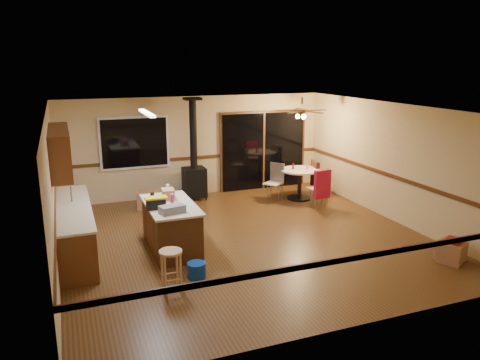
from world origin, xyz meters
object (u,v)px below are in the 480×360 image
bar_stool (171,270)px  wood_stove (194,172)px  chair_right (316,174)px  toolbox_grey (172,209)px  blue_bucket (197,270)px  dining_table (300,179)px  kitchen_island (171,227)px  chair_near (322,184)px  box_corner_a (452,252)px  chair_left (275,177)px  toolbox_black (156,204)px  box_corner_b (450,251)px  box_under_window (149,200)px

bar_stool → wood_stove: bearing=70.3°
chair_right → toolbox_grey: bearing=-148.5°
toolbox_grey → bar_stool: toolbox_grey is taller
chair_right → blue_bucket: bearing=-140.3°
wood_stove → blue_bucket: bearing=-105.2°
toolbox_grey → dining_table: (3.93, 2.64, -0.43)m
kitchen_island → chair_near: size_ratio=2.40×
chair_right → box_corner_a: 4.56m
chair_left → chair_right: 1.14m
toolbox_black → blue_bucket: 1.48m
wood_stove → chair_right: 3.18m
toolbox_black → chair_right: bearing=27.2°
toolbox_grey → box_corner_b: bearing=-20.7°
toolbox_grey → dining_table: 4.75m
kitchen_island → box_corner_b: 5.09m
box_under_window → chair_left: bearing=-7.4°
dining_table → box_under_window: 3.84m
box_corner_a → dining_table: bearing=98.7°
wood_stove → chair_right: (3.06, -0.84, -0.13)m
chair_near → box_corner_a: size_ratio=1.49×
bar_stool → chair_left: 5.29m
kitchen_island → chair_right: chair_right is taller
toolbox_grey → blue_bucket: (0.20, -0.80, -0.84)m
toolbox_black → chair_left: 4.33m
toolbox_black → blue_bucket: size_ratio=1.09×
bar_stool → blue_bucket: size_ratio=2.12×
chair_right → box_under_window: size_ratio=1.36×
toolbox_black → chair_left: toolbox_black is taller
wood_stove → box_corner_a: 6.30m
toolbox_grey → box_corner_b: toolbox_grey is taller
box_under_window → toolbox_black: bearing=-97.1°
wood_stove → box_under_window: wood_stove is taller
toolbox_grey → blue_bucket: toolbox_grey is taller
bar_stool → toolbox_grey: bearing=75.2°
wood_stove → blue_bucket: size_ratio=8.15×
chair_left → wood_stove: bearing=158.3°
box_under_window → kitchen_island: bearing=-91.3°
toolbox_black → dining_table: toolbox_black is taller
bar_stool → chair_right: size_ratio=0.94×
bar_stool → box_corner_b: bar_stool is taller
kitchen_island → box_under_window: (0.06, 2.70, -0.25)m
kitchen_island → chair_right: (4.36, 2.21, 0.14)m
blue_bucket → chair_near: 4.65m
box_corner_a → wood_stove: bearing=121.0°
box_corner_b → bar_stool: bearing=172.2°
wood_stove → box_corner_a: size_ratio=5.36×
dining_table → chair_left: (-0.61, 0.16, 0.05)m
box_under_window → dining_table: bearing=-8.6°
wood_stove → chair_near: size_ratio=3.60×
kitchen_island → blue_bucket: size_ratio=5.43×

